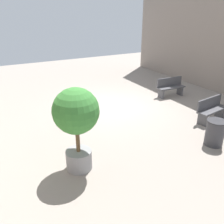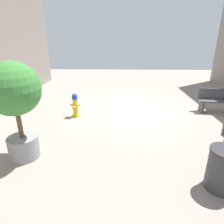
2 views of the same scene
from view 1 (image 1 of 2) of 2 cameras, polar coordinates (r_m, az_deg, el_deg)
The scene contains 6 objects.
ground_plane at distance 11.08m, azimuth 0.75°, elevation 1.43°, with size 23.40×23.40×0.00m, color gray.
fire_hydrant at distance 9.29m, azimuth -10.17°, elevation -0.41°, with size 0.40×0.37×0.91m.
bench_near at distance 12.61m, azimuth 13.84°, elevation 5.85°, with size 1.51×0.56×0.95m.
bench_far at distance 10.28m, azimuth 22.71°, elevation 0.64°, with size 1.56×0.64×0.95m.
planter_tree at distance 6.24m, azimuth -8.55°, elevation -1.48°, with size 1.23×1.23×2.38m.
trash_bin at distance 8.52m, azimuth 23.44°, elevation -4.56°, with size 0.62×0.62×0.87m.
Camera 1 is at (5.05, 8.94, 4.17)m, focal length 38.13 mm.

